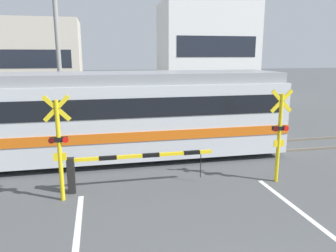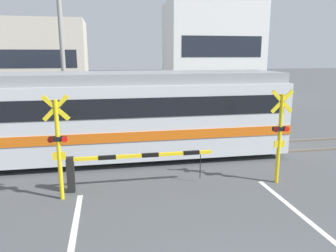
{
  "view_description": "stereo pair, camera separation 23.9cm",
  "coord_description": "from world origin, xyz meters",
  "views": [
    {
      "loc": [
        -2.06,
        -2.72,
        3.74
      ],
      "look_at": [
        0.0,
        6.85,
        1.6
      ],
      "focal_mm": 35.0,
      "sensor_mm": 36.0,
      "label": 1
    },
    {
      "loc": [
        -1.83,
        -2.77,
        3.74
      ],
      "look_at": [
        0.0,
        6.85,
        1.6
      ],
      "focal_mm": 35.0,
      "sensor_mm": 36.0,
      "label": 2
    }
  ],
  "objects": [
    {
      "name": "rail_track_near",
      "position": [
        0.0,
        8.39,
        0.04
      ],
      "size": [
        50.0,
        0.1,
        0.08
      ],
      "color": "#6B6051",
      "rests_on": "ground_plane"
    },
    {
      "name": "rail_track_far",
      "position": [
        0.0,
        9.82,
        0.04
      ],
      "size": [
        50.0,
        0.1,
        0.08
      ],
      "color": "#6B6051",
      "rests_on": "ground_plane"
    },
    {
      "name": "commuter_train",
      "position": [
        -3.21,
        9.11,
        1.67
      ],
      "size": [
        15.66,
        3.01,
        3.12
      ],
      "color": "silver",
      "rests_on": "ground_plane"
    },
    {
      "name": "crossing_barrier_near",
      "position": [
        -1.73,
        6.1,
        0.74
      ],
      "size": [
        4.13,
        0.2,
        1.0
      ],
      "color": "black",
      "rests_on": "ground_plane"
    },
    {
      "name": "crossing_barrier_far",
      "position": [
        1.73,
        11.65,
        0.74
      ],
      "size": [
        4.13,
        0.2,
        1.0
      ],
      "color": "black",
      "rests_on": "ground_plane"
    },
    {
      "name": "crossing_signal_left",
      "position": [
        -3.08,
        5.67,
        1.53
      ],
      "size": [
        0.68,
        0.15,
        2.78
      ],
      "color": "yellow",
      "rests_on": "ground_plane"
    },
    {
      "name": "crossing_signal_right",
      "position": [
        3.08,
        5.67,
        1.53
      ],
      "size": [
        0.68,
        0.15,
        2.78
      ],
      "color": "yellow",
      "rests_on": "ground_plane"
    },
    {
      "name": "pedestrian",
      "position": [
        -0.13,
        15.34,
        0.98
      ],
      "size": [
        0.38,
        0.22,
        1.7
      ],
      "color": "#23232D",
      "rests_on": "ground_plane"
    },
    {
      "name": "building_left_of_street",
      "position": [
        -6.49,
        24.06,
        3.13
      ],
      "size": [
        6.52,
        5.03,
        6.26
      ],
      "color": "beige",
      "rests_on": "ground_plane"
    },
    {
      "name": "building_right_of_street",
      "position": [
        7.0,
        24.06,
        3.94
      ],
      "size": [
        7.55,
        5.03,
        7.88
      ],
      "color": "white",
      "rests_on": "ground_plane"
    },
    {
      "name": "utility_pole_streetside",
      "position": [
        -3.83,
        14.15,
        4.25
      ],
      "size": [
        0.22,
        0.22,
        8.49
      ],
      "color": "gray",
      "rests_on": "ground_plane"
    }
  ]
}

